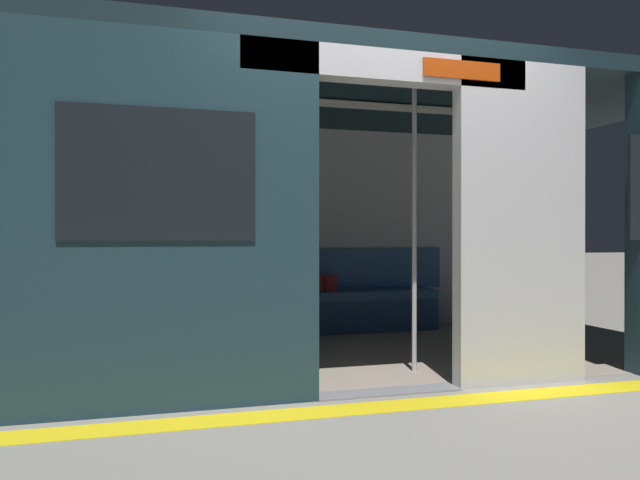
{
  "coord_description": "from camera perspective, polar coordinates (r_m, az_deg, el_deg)",
  "views": [
    {
      "loc": [
        1.49,
        3.61,
        1.01
      ],
      "look_at": [
        0.07,
        -1.37,
        0.99
      ],
      "focal_mm": 33.55,
      "sensor_mm": 36.0,
      "label": 1
    }
  ],
  "objects": [
    {
      "name": "grab_pole_door",
      "position": [
        4.18,
        -1.19,
        1.43
      ],
      "size": [
        0.04,
        0.04,
        2.2
      ],
      "primitive_type": "cylinder",
      "color": "silver",
      "rests_on": "ground_plane"
    },
    {
      "name": "person_seated",
      "position": [
        6.16,
        -3.54,
        -3.01
      ],
      "size": [
        0.55,
        0.68,
        1.17
      ],
      "color": "#CC5933",
      "rests_on": "ground_plane"
    },
    {
      "name": "handbag",
      "position": [
        6.38,
        0.32,
        -4.14
      ],
      "size": [
        0.26,
        0.15,
        0.17
      ],
      "color": "maroon",
      "rests_on": "bench_seat"
    },
    {
      "name": "book",
      "position": [
        6.18,
        -6.41,
        -4.94
      ],
      "size": [
        0.19,
        0.25,
        0.03
      ],
      "primitive_type": "cube",
      "rotation": [
        0.0,
        0.0,
        -0.21
      ],
      "color": "#26598C",
      "rests_on": "bench_seat"
    },
    {
      "name": "ground_plane",
      "position": [
        4.04,
        6.49,
        -14.27
      ],
      "size": [
        60.0,
        60.0,
        0.0
      ],
      "primitive_type": "plane",
      "color": "gray"
    },
    {
      "name": "grab_pole_far",
      "position": [
        4.56,
        8.99,
        1.33
      ],
      "size": [
        0.04,
        0.04,
        2.2
      ],
      "primitive_type": "cylinder",
      "color": "silver",
      "rests_on": "ground_plane"
    },
    {
      "name": "bench_seat",
      "position": [
        6.27,
        -2.11,
        -5.93
      ],
      "size": [
        3.07,
        0.44,
        0.44
      ],
      "color": "#38609E",
      "rests_on": "ground_plane"
    },
    {
      "name": "platform_edge_strip",
      "position": [
        3.77,
        8.29,
        -15.27
      ],
      "size": [
        8.0,
        0.24,
        0.01
      ],
      "primitive_type": "cube",
      "color": "yellow",
      "rests_on": "ground_plane"
    },
    {
      "name": "train_car",
      "position": [
        5.15,
        0.25,
        6.34
      ],
      "size": [
        6.4,
        2.95,
        2.34
      ],
      "color": "silver",
      "rests_on": "ground_plane"
    }
  ]
}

